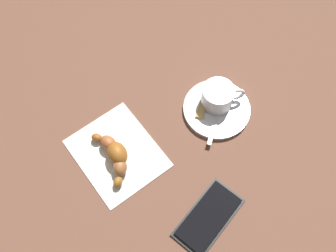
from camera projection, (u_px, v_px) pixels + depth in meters
ground_plane at (156, 129)px, 0.82m from camera, size 1.80×1.80×0.00m
saucer at (216, 109)px, 0.83m from camera, size 0.14×0.14×0.01m
espresso_cup at (218, 96)px, 0.81m from camera, size 0.08×0.07×0.05m
teaspoon at (220, 106)px, 0.83m from camera, size 0.12×0.09×0.01m
sugar_packet at (203, 106)px, 0.83m from camera, size 0.06×0.04×0.01m
napkin at (117, 153)px, 0.79m from camera, size 0.16×0.19×0.00m
croissant at (115, 154)px, 0.77m from camera, size 0.07×0.13×0.04m
cell_phone at (208, 217)px, 0.73m from camera, size 0.15×0.10×0.01m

